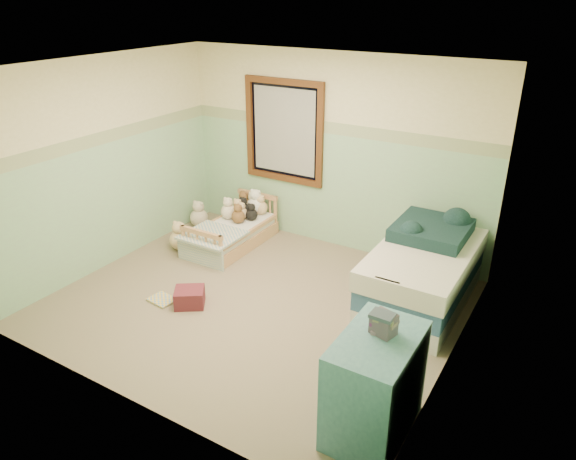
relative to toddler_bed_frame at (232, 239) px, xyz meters
The scene contains 33 objects.
floor 1.51m from the toddler_bed_frame, 44.18° to the right, with size 4.20×3.60×0.02m, color #6C5D49.
ceiling 2.86m from the toddler_bed_frame, 44.18° to the right, with size 4.20×3.60×0.02m, color silver.
wall_back 1.76m from the toddler_bed_frame, 34.77° to the left, with size 4.20×0.04×2.50m, color beige.
wall_front 3.26m from the toddler_bed_frame, 69.24° to the right, with size 4.20×0.04×2.50m, color beige.
wall_left 1.87m from the toddler_bed_frame, 134.16° to the right, with size 0.04×3.60×2.50m, color beige.
wall_right 3.55m from the toddler_bed_frame, 18.27° to the right, with size 0.04×3.60×2.50m, color beige.
wainscot_mint 1.47m from the toddler_bed_frame, 34.23° to the left, with size 4.20×0.01×1.50m, color #8DB491.
border_strip 1.98m from the toddler_bed_frame, 34.23° to the left, with size 4.20×0.01×0.15m, color #456247.
window_frame 1.59m from the toddler_bed_frame, 61.82° to the left, with size 1.16×0.06×1.36m, color #43240F.
window_blinds 1.59m from the toddler_bed_frame, 62.15° to the left, with size 0.92×0.01×1.12m, color beige.
toddler_bed_frame is the anchor object (origin of this frame).
toddler_mattress 0.14m from the toddler_bed_frame, ahead, with size 0.60×1.25×0.12m, color white.
patchwork_quilt 0.46m from the toddler_bed_frame, 90.00° to the right, with size 0.71×0.65×0.03m, color #6992B0.
plush_bed_brown 0.60m from the toddler_bed_frame, 106.70° to the left, with size 0.20×0.20×0.20m, color brown.
plush_bed_white 0.60m from the toddler_bed_frame, 84.29° to the left, with size 0.24×0.24×0.24m, color white.
plush_bed_tan 0.42m from the toddler_bed_frame, 109.65° to the left, with size 0.18×0.18×0.18m, color beige.
plush_bed_dark 0.42m from the toddler_bed_frame, 65.10° to the left, with size 0.16×0.16×0.16m, color black.
plush_floor_cream 0.82m from the toddler_bed_frame, 162.25° to the left, with size 0.26×0.26×0.26m, color beige.
plush_floor_tan 0.70m from the toddler_bed_frame, 138.01° to the right, with size 0.27×0.27×0.27m, color beige.
twin_bed_frame 2.63m from the toddler_bed_frame, ahead, with size 0.90×1.80×0.22m, color silver.
twin_boxspring 2.64m from the toddler_bed_frame, ahead, with size 0.90×1.80×0.22m, color navy.
twin_mattress 2.67m from the toddler_bed_frame, ahead, with size 0.94×1.84×0.22m, color beige.
teal_blanket 2.67m from the toddler_bed_frame, ahead, with size 0.77×0.81×0.14m, color black.
dresser 3.60m from the toddler_bed_frame, 35.81° to the right, with size 0.53×0.85×0.85m, color teal.
book_stack 3.64m from the toddler_bed_frame, 34.80° to the right, with size 0.17×0.13×0.17m, color brown.
red_pillow 1.54m from the toddler_bed_frame, 71.02° to the right, with size 0.31×0.27×0.20m, color #A1283B.
floor_book 1.57m from the toddler_bed_frame, 83.38° to the right, with size 0.29×0.22×0.03m, color yellow.
extra_plush_0 0.37m from the toddler_bed_frame, 91.46° to the left, with size 0.16×0.16×0.16m, color beige.
extra_plush_1 0.61m from the toddler_bed_frame, 77.10° to the left, with size 0.20×0.20×0.20m, color beige.
extra_plush_2 0.38m from the toddler_bed_frame, 136.75° to the left, with size 0.21×0.21×0.21m, color beige.
extra_plush_3 0.61m from the toddler_bed_frame, 91.50° to the left, with size 0.20×0.20×0.20m, color beige.
extra_plush_4 0.32m from the toddler_bed_frame, 75.82° to the left, with size 0.18×0.18×0.18m, color brown.
extra_plush_5 0.47m from the toddler_bed_frame, 100.35° to the left, with size 0.18×0.18×0.18m, color black.
Camera 1 is at (2.90, -4.10, 3.16)m, focal length 33.22 mm.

